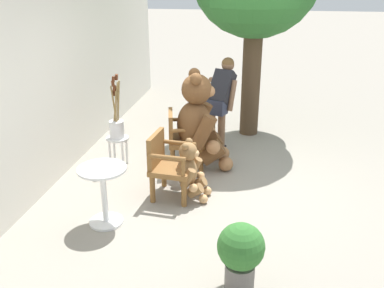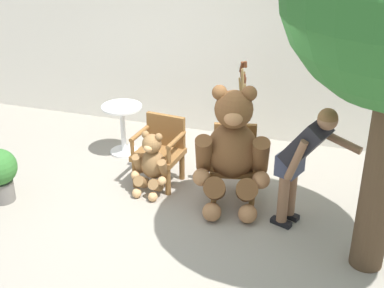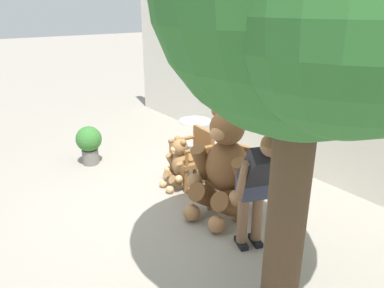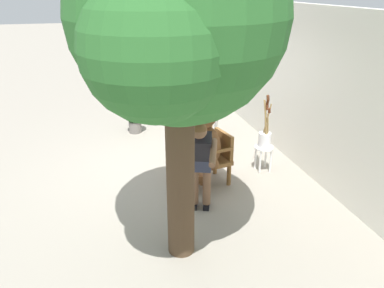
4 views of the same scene
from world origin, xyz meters
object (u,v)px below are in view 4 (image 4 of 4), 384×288
at_px(round_side_table, 216,120).
at_px(wooden_chair_left, 199,135).
at_px(teddy_bear_large, 200,144).
at_px(wooden_chair_right, 215,156).
at_px(patio_tree, 175,24).
at_px(teddy_bear_small, 184,140).
at_px(brush_bucket, 265,136).
at_px(person_visitor, 200,157).
at_px(potted_plant, 135,116).
at_px(white_stool, 264,152).

bearing_deg(round_side_table, wooden_chair_left, -36.99).
bearing_deg(teddy_bear_large, wooden_chair_right, 96.63).
relative_size(teddy_bear_large, patio_tree, 0.38).
xyz_separation_m(wooden_chair_left, teddy_bear_small, (-0.01, -0.28, -0.07)).
relative_size(wooden_chair_left, wooden_chair_right, 1.00).
relative_size(teddy_bear_small, patio_tree, 0.21).
bearing_deg(patio_tree, wooden_chair_left, 159.36).
height_order(wooden_chair_right, teddy_bear_small, wooden_chair_right).
distance_m(wooden_chair_left, teddy_bear_large, 1.06).
bearing_deg(patio_tree, brush_bucket, 133.49).
xyz_separation_m(person_visitor, potted_plant, (-3.47, -0.54, -0.50)).
relative_size(teddy_bear_small, potted_plant, 1.18).
distance_m(teddy_bear_small, potted_plant, 1.81).
xyz_separation_m(white_stool, potted_plant, (-2.46, -1.99, 0.04)).
bearing_deg(wooden_chair_right, teddy_bear_large, -83.37).
bearing_deg(teddy_bear_small, wooden_chair_right, 16.28).
xyz_separation_m(wooden_chair_right, person_visitor, (0.85, -0.49, 0.43)).
height_order(wooden_chair_left, potted_plant, wooden_chair_left).
bearing_deg(wooden_chair_left, white_stool, 50.17).
xyz_separation_m(person_visitor, white_stool, (-1.01, 1.45, -0.54)).
bearing_deg(brush_bucket, teddy_bear_large, -81.42).
bearing_deg(person_visitor, patio_tree, -30.76).
xyz_separation_m(white_stool, brush_bucket, (0.00, -0.00, 0.32)).
xyz_separation_m(brush_bucket, round_side_table, (-1.59, -0.36, -0.23)).
bearing_deg(round_side_table, wooden_chair_right, -18.81).
xyz_separation_m(wooden_chair_left, patio_tree, (2.67, -1.01, 2.27)).
xyz_separation_m(teddy_bear_large, white_stool, (-0.19, 1.22, -0.37)).
bearing_deg(teddy_bear_small, brush_bucket, 56.74).
bearing_deg(potted_plant, round_side_table, 61.73).
xyz_separation_m(teddy_bear_small, round_side_table, (-0.78, 0.88, 0.06)).
relative_size(wooden_chair_left, round_side_table, 1.19).
bearing_deg(white_stool, round_side_table, -167.04).
relative_size(wooden_chair_left, patio_tree, 0.22).
distance_m(wooden_chair_left, brush_bucket, 1.27).
xyz_separation_m(wooden_chair_right, teddy_bear_small, (-0.97, -0.28, -0.07)).
bearing_deg(potted_plant, teddy_bear_large, 16.21).
distance_m(wooden_chair_left, patio_tree, 3.65).
bearing_deg(white_stool, teddy_bear_large, -81.23).
bearing_deg(teddy_bear_large, patio_tree, -23.95).
bearing_deg(teddy_bear_small, round_side_table, 131.54).
bearing_deg(wooden_chair_left, round_side_table, 143.01).
distance_m(round_side_table, patio_tree, 4.45).
distance_m(person_visitor, brush_bucket, 1.78).
distance_m(wooden_chair_right, teddy_bear_large, 0.37).
height_order(person_visitor, round_side_table, person_visitor).
relative_size(person_visitor, potted_plant, 2.18).
xyz_separation_m(white_stool, round_side_table, (-1.59, -0.37, 0.09)).
bearing_deg(wooden_chair_left, brush_bucket, 49.99).
bearing_deg(round_side_table, brush_bucket, 12.89).
bearing_deg(wooden_chair_left, potted_plant, -148.22).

